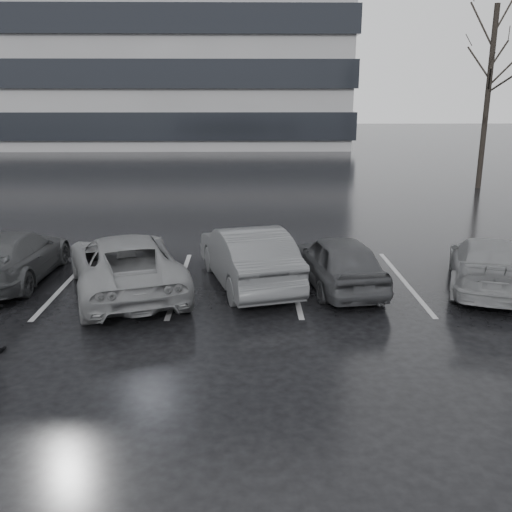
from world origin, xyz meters
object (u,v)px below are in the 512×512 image
object	(u,v)px
car_west_a	(248,256)
tree_north	(487,99)
car_main	(338,261)
car_west_c	(13,256)
car_west_b	(125,263)
car_east	(488,264)

from	to	relation	value
car_west_a	tree_north	xyz separation A→B (m)	(11.51, 14.67, 3.52)
car_main	car_west_a	bearing A→B (deg)	-14.87
car_main	car_west_a	size ratio (longest dim) A/B	0.86
car_west_a	car_main	bearing A→B (deg)	158.76
car_west_a	car_west_c	distance (m)	5.85
car_west_a	car_west_b	size ratio (longest dim) A/B	0.89
car_west_b	car_east	xyz separation A→B (m)	(8.61, 0.10, -0.08)
car_main	car_east	size ratio (longest dim) A/B	0.90
car_east	car_west_a	bearing A→B (deg)	15.36
car_west_a	car_west_b	world-z (taller)	car_west_a
car_east	car_west_b	bearing A→B (deg)	19.86
car_west_a	car_west_c	bearing A→B (deg)	-18.69
car_west_a	car_east	bearing A→B (deg)	161.34
car_main	car_east	bearing A→B (deg)	169.29
car_west_c	car_west_b	bearing A→B (deg)	164.01
car_west_c	tree_north	xyz separation A→B (m)	(17.35, 14.27, 3.62)
car_west_b	car_west_c	xyz separation A→B (m)	(-2.97, 0.88, -0.06)
car_west_c	car_west_a	bearing A→B (deg)	176.66
car_main	car_west_c	xyz separation A→B (m)	(-8.01, 0.64, -0.01)
car_west_c	tree_north	size ratio (longest dim) A/B	0.51
car_main	car_east	distance (m)	3.56
car_main	car_west_a	xyz separation A→B (m)	(-2.18, 0.25, 0.08)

